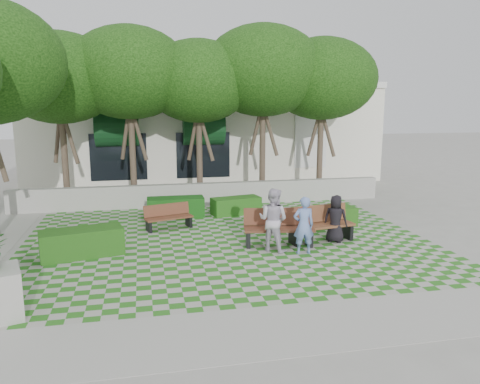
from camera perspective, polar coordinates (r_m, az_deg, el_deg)
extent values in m
plane|color=gray|center=(13.27, -0.78, -7.24)|extent=(90.00, 90.00, 0.00)
plane|color=#2B721E|center=(14.20, -1.57, -5.98)|extent=(12.00, 12.00, 0.00)
cube|color=#9E9B93|center=(9.04, 5.23, -16.28)|extent=(16.00, 2.00, 0.01)
cube|color=#9E9B93|center=(19.09, -4.39, -0.25)|extent=(15.00, 0.36, 0.90)
cube|color=brown|center=(14.21, 9.89, -4.03)|extent=(2.10, 0.95, 0.07)
cube|color=brown|center=(14.38, 9.32, -2.59)|extent=(2.02, 0.48, 0.51)
cube|color=black|center=(13.85, 6.65, -5.46)|extent=(0.20, 0.57, 0.50)
cube|color=black|center=(14.76, 12.86, -4.63)|extent=(0.20, 0.57, 0.50)
cube|color=#532B1C|center=(13.66, 4.78, -4.51)|extent=(2.11, 0.95, 0.07)
cube|color=#532B1C|center=(13.87, 4.65, -2.98)|extent=(2.03, 0.48, 0.51)
cube|color=black|center=(13.65, 0.99, -5.62)|extent=(0.21, 0.57, 0.50)
cube|color=black|center=(13.87, 8.48, -5.47)|extent=(0.21, 0.57, 0.50)
cube|color=#582F1E|center=(15.57, -8.65, -3.12)|extent=(1.63, 0.90, 0.05)
cube|color=#582F1E|center=(15.73, -8.95, -2.12)|extent=(1.53, 0.55, 0.39)
cube|color=black|center=(15.41, -11.05, -4.12)|extent=(0.21, 0.44, 0.38)
cube|color=black|center=(15.86, -6.27, -3.55)|extent=(0.21, 0.44, 0.38)
cube|color=#1F4F15|center=(16.04, 10.73, -3.02)|extent=(1.91, 0.91, 0.65)
cube|color=#1E5215|center=(17.50, -0.50, -1.69)|extent=(1.92, 1.07, 0.64)
cube|color=#124512|center=(17.24, -7.85, -1.85)|extent=(2.05, 0.84, 0.71)
cube|color=#1C4A13|center=(13.47, -18.71, -5.86)|extent=(2.29, 1.34, 0.75)
imported|color=#6C85C5|center=(12.97, 7.76, -4.05)|extent=(0.61, 0.42, 1.61)
imported|color=black|center=(14.24, 11.57, -3.21)|extent=(0.83, 0.76, 1.43)
imported|color=silver|center=(13.12, 4.05, -3.40)|extent=(1.10, 1.08, 1.79)
cylinder|color=#47382B|center=(20.34, -20.57, 3.68)|extent=(0.26, 0.26, 3.64)
ellipsoid|color=#1E4C11|center=(20.23, -21.19, 12.84)|extent=(4.80, 4.80, 3.60)
cylinder|color=#47382B|center=(20.10, -12.94, 4.26)|extent=(0.26, 0.26, 3.81)
ellipsoid|color=#1E4C11|center=(20.01, -13.36, 13.97)|extent=(5.00, 5.00, 3.75)
cylinder|color=#47382B|center=(20.26, -4.97, 4.22)|extent=(0.26, 0.26, 3.58)
ellipsoid|color=#1E4C11|center=(20.14, -5.12, 13.30)|extent=(4.60, 4.60, 3.45)
cylinder|color=#47382B|center=(20.76, 2.75, 4.88)|extent=(0.26, 0.26, 3.92)
ellipsoid|color=#1E4C11|center=(20.69, 2.84, 14.57)|extent=(5.20, 5.20, 3.90)
cylinder|color=#47382B|center=(21.61, 9.71, 4.67)|extent=(0.26, 0.26, 3.70)
ellipsoid|color=#1E4C11|center=(21.51, 10.00, 13.44)|extent=(4.80, 4.80, 3.60)
cube|color=white|center=(26.84, -4.60, 7.37)|extent=(18.00, 8.00, 5.00)
cube|color=white|center=(22.85, -3.37, 13.05)|extent=(18.00, 0.30, 0.30)
cube|color=black|center=(24.15, 8.60, 6.19)|extent=(1.40, 0.10, 2.40)
cylinder|color=#103D1A|center=(22.61, -14.76, 7.67)|extent=(3.00, 1.80, 1.80)
cube|color=black|center=(22.72, -14.59, 4.15)|extent=(2.60, 0.08, 2.20)
cylinder|color=#103D1A|center=(22.77, -4.56, 8.01)|extent=(3.00, 1.80, 1.80)
cube|color=black|center=(22.88, -4.51, 4.51)|extent=(2.60, 0.08, 2.20)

